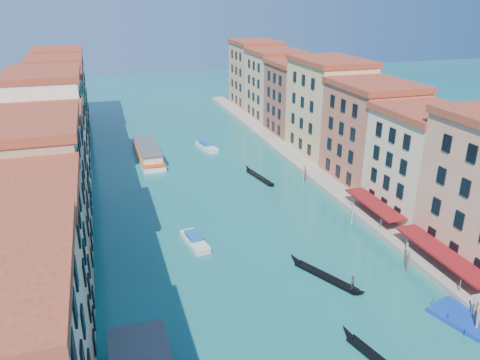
# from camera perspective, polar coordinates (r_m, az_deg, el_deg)

# --- Properties ---
(left_bank_palazzos) EXTENTS (12.80, 128.40, 21.00)m
(left_bank_palazzos) POSITION_cam_1_polar(r_m,az_deg,el_deg) (86.37, -22.36, 4.22)
(left_bank_palazzos) COLOR #CDB691
(left_bank_palazzos) RESTS_ON ground
(right_bank_palazzos) EXTENTS (12.80, 128.40, 21.00)m
(right_bank_palazzos) POSITION_cam_1_polar(r_m,az_deg,el_deg) (98.28, 12.24, 7.35)
(right_bank_palazzos) COLOR #A33830
(right_bank_palazzos) RESTS_ON ground
(quay) EXTENTS (4.00, 140.00, 1.00)m
(quay) POSITION_cam_1_polar(r_m,az_deg,el_deg) (97.40, 7.68, 1.83)
(quay) COLOR gray
(quay) RESTS_ON ground
(restaurant_awnings) EXTENTS (3.20, 44.55, 3.12)m
(restaurant_awnings) POSITION_cam_1_polar(r_m,az_deg,el_deg) (64.34, 23.67, -8.36)
(restaurant_awnings) COLOR maroon
(restaurant_awnings) RESTS_ON ground
(mooring_poles_right) EXTENTS (1.44, 54.24, 3.20)m
(mooring_poles_right) POSITION_cam_1_polar(r_m,az_deg,el_deg) (67.23, 18.29, -7.88)
(mooring_poles_right) COLOR brown
(mooring_poles_right) RESTS_ON ground
(vaporetto_far) EXTENTS (5.06, 19.79, 2.93)m
(vaporetto_far) POSITION_cam_1_polar(r_m,az_deg,el_deg) (103.81, -11.18, 3.35)
(vaporetto_far) COLOR white
(vaporetto_far) RESTS_ON ground
(gondola_fore) EXTENTS (6.22, 11.29, 2.43)m
(gondola_fore) POSITION_cam_1_polar(r_m,az_deg,el_deg) (60.81, 10.41, -11.38)
(gondola_fore) COLOR black
(gondola_fore) RESTS_ON ground
(gondola_far) EXTENTS (3.04, 11.68, 1.66)m
(gondola_far) POSITION_cam_1_polar(r_m,az_deg,el_deg) (90.86, 2.34, 0.43)
(gondola_far) COLOR black
(gondola_far) RESTS_ON ground
(motorboat_mid) EXTENTS (3.21, 7.17, 1.43)m
(motorboat_mid) POSITION_cam_1_polar(r_m,az_deg,el_deg) (67.65, -5.55, -7.31)
(motorboat_mid) COLOR silver
(motorboat_mid) RESTS_ON ground
(motorboat_far) EXTENTS (3.97, 8.04, 1.60)m
(motorboat_far) POSITION_cam_1_polar(r_m,az_deg,el_deg) (108.60, -4.11, 4.14)
(motorboat_far) COLOR silver
(motorboat_far) RESTS_ON ground
(blue_dock) EXTENTS (5.81, 7.18, 0.52)m
(blue_dock) POSITION_cam_1_polar(r_m,az_deg,el_deg) (58.70, 25.45, -14.91)
(blue_dock) COLOR #0F369F
(blue_dock) RESTS_ON ground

